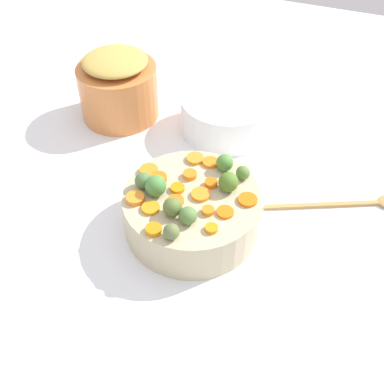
% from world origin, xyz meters
% --- Properties ---
extents(tabletop, '(2.40, 2.40, 0.02)m').
position_xyz_m(tabletop, '(0.00, 0.00, 0.01)').
color(tabletop, white).
rests_on(tabletop, ground).
extents(serving_bowl_carrots, '(0.28, 0.28, 0.09)m').
position_xyz_m(serving_bowl_carrots, '(0.04, 0.02, 0.07)').
color(serving_bowl_carrots, '#BEB28C').
rests_on(serving_bowl_carrots, tabletop).
extents(metal_pot, '(0.21, 0.21, 0.14)m').
position_xyz_m(metal_pot, '(0.37, -0.30, 0.09)').
color(metal_pot, '#CE793D').
rests_on(metal_pot, tabletop).
extents(stuffing_mound, '(0.17, 0.17, 0.04)m').
position_xyz_m(stuffing_mound, '(0.37, -0.30, 0.18)').
color(stuffing_mound, tan).
rests_on(stuffing_mound, metal_pot).
extents(carrot_slice_0, '(0.05, 0.05, 0.01)m').
position_xyz_m(carrot_slice_0, '(-0.07, -0.01, 0.12)').
color(carrot_slice_0, orange).
rests_on(carrot_slice_0, serving_bowl_carrots).
extents(carrot_slice_1, '(0.05, 0.05, 0.01)m').
position_xyz_m(carrot_slice_1, '(0.02, 0.01, 0.12)').
color(carrot_slice_1, orange).
rests_on(carrot_slice_1, serving_bowl_carrots).
extents(carrot_slice_2, '(0.05, 0.05, 0.01)m').
position_xyz_m(carrot_slice_2, '(-0.04, 0.04, 0.12)').
color(carrot_slice_2, orange).
rests_on(carrot_slice_2, serving_bowl_carrots).
extents(carrot_slice_3, '(0.04, 0.04, 0.01)m').
position_xyz_m(carrot_slice_3, '(0.15, -0.01, 0.12)').
color(carrot_slice_3, orange).
rests_on(carrot_slice_3, serving_bowl_carrots).
extents(carrot_slice_4, '(0.04, 0.04, 0.01)m').
position_xyz_m(carrot_slice_4, '(0.07, -0.09, 0.12)').
color(carrot_slice_4, orange).
rests_on(carrot_slice_4, serving_bowl_carrots).
extents(carrot_slice_5, '(0.04, 0.04, 0.01)m').
position_xyz_m(carrot_slice_5, '(0.07, 0.13, 0.12)').
color(carrot_slice_5, orange).
rests_on(carrot_slice_5, serving_bowl_carrots).
extents(carrot_slice_6, '(0.03, 0.03, 0.01)m').
position_xyz_m(carrot_slice_6, '(0.07, 0.01, 0.12)').
color(carrot_slice_6, orange).
rests_on(carrot_slice_6, serving_bowl_carrots).
extents(carrot_slice_7, '(0.05, 0.05, 0.01)m').
position_xyz_m(carrot_slice_7, '(0.03, -0.09, 0.12)').
color(carrot_slice_7, orange).
rests_on(carrot_slice_7, serving_bowl_carrots).
extents(carrot_slice_8, '(0.03, 0.03, 0.01)m').
position_xyz_m(carrot_slice_8, '(0.01, -0.02, 0.12)').
color(carrot_slice_8, orange).
rests_on(carrot_slice_8, serving_bowl_carrots).
extents(carrot_slice_9, '(0.05, 0.05, 0.01)m').
position_xyz_m(carrot_slice_9, '(0.14, 0.07, 0.12)').
color(carrot_slice_9, orange).
rests_on(carrot_slice_9, serving_bowl_carrots).
extents(carrot_slice_10, '(0.03, 0.03, 0.01)m').
position_xyz_m(carrot_slice_10, '(-0.01, 0.05, 0.12)').
color(carrot_slice_10, orange).
rests_on(carrot_slice_10, serving_bowl_carrots).
extents(carrot_slice_11, '(0.03, 0.03, 0.01)m').
position_xyz_m(carrot_slice_11, '(-0.03, 0.09, 0.12)').
color(carrot_slice_11, orange).
rests_on(carrot_slice_11, serving_bowl_carrots).
extents(carrot_slice_12, '(0.05, 0.05, 0.01)m').
position_xyz_m(carrot_slice_12, '(0.06, 0.05, 0.12)').
color(carrot_slice_12, orange).
rests_on(carrot_slice_12, serving_bowl_carrots).
extents(carrot_slice_13, '(0.04, 0.04, 0.01)m').
position_xyz_m(carrot_slice_13, '(0.10, 0.08, 0.12)').
color(carrot_slice_13, orange).
rests_on(carrot_slice_13, serving_bowl_carrots).
extents(carrot_slice_14, '(0.04, 0.04, 0.01)m').
position_xyz_m(carrot_slice_14, '(0.12, 0.00, 0.12)').
color(carrot_slice_14, orange).
rests_on(carrot_slice_14, serving_bowl_carrots).
extents(carrot_slice_15, '(0.03, 0.03, 0.01)m').
position_xyz_m(carrot_slice_15, '(0.06, -0.03, 0.12)').
color(carrot_slice_15, orange).
rests_on(carrot_slice_15, serving_bowl_carrots).
extents(brussels_sprout_0, '(0.04, 0.04, 0.04)m').
position_xyz_m(brussels_sprout_0, '(-0.03, -0.03, 0.13)').
color(brussels_sprout_0, '#4A7324').
rests_on(brussels_sprout_0, serving_bowl_carrots).
extents(brussels_sprout_1, '(0.03, 0.03, 0.03)m').
position_xyz_m(brussels_sprout_1, '(-0.04, -0.07, 0.13)').
color(brussels_sprout_1, '#567A33').
rests_on(brussels_sprout_1, serving_bowl_carrots).
extents(brussels_sprout_2, '(0.04, 0.04, 0.04)m').
position_xyz_m(brussels_sprout_2, '(0.05, 0.08, 0.13)').
color(brussels_sprout_2, '#546C30').
rests_on(brussels_sprout_2, serving_bowl_carrots).
extents(brussels_sprout_3, '(0.03, 0.03, 0.03)m').
position_xyz_m(brussels_sprout_3, '(0.03, 0.13, 0.13)').
color(brussels_sprout_3, '#5C6C3B').
rests_on(brussels_sprout_3, serving_bowl_carrots).
extents(brussels_sprout_4, '(0.04, 0.04, 0.04)m').
position_xyz_m(brussels_sprout_4, '(0.02, 0.09, 0.13)').
color(brussels_sprout_4, '#537C3A').
rests_on(brussels_sprout_4, serving_bowl_carrots).
extents(brussels_sprout_5, '(0.04, 0.04, 0.04)m').
position_xyz_m(brussels_sprout_5, '(0.14, 0.03, 0.13)').
color(brussels_sprout_5, '#4A6E3C').
rests_on(brussels_sprout_5, serving_bowl_carrots).
extents(brussels_sprout_6, '(0.04, 0.04, 0.04)m').
position_xyz_m(brussels_sprout_6, '(0.10, 0.04, 0.14)').
color(brussels_sprout_6, '#48833B').
rests_on(brussels_sprout_6, serving_bowl_carrots).
extents(brussels_sprout_7, '(0.04, 0.04, 0.04)m').
position_xyz_m(brussels_sprout_7, '(0.00, -0.08, 0.13)').
color(brussels_sprout_7, '#4C8435').
rests_on(brussels_sprout_7, serving_bowl_carrots).
extents(wooden_spoon, '(0.31, 0.16, 0.01)m').
position_xyz_m(wooden_spoon, '(-0.30, -0.18, 0.03)').
color(wooden_spoon, '#B58849').
rests_on(wooden_spoon, tabletop).
extents(casserole_dish, '(0.24, 0.24, 0.10)m').
position_xyz_m(casserole_dish, '(0.08, -0.34, 0.07)').
color(casserole_dish, white).
rests_on(casserole_dish, tabletop).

